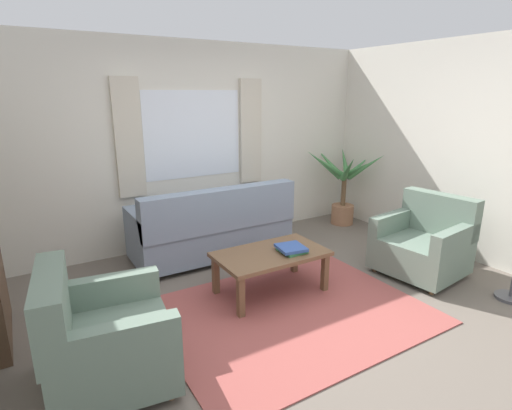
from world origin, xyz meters
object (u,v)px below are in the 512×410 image
couch (213,229)px  potted_plant (343,186)px  armchair_right (424,243)px  book_stack_on_table (291,249)px  coffee_table (271,257)px  armchair_left (101,338)px

couch → potted_plant: potted_plant is taller
armchair_right → book_stack_on_table: bearing=-111.7°
armchair_right → potted_plant: size_ratio=0.80×
coffee_table → couch: bearing=95.3°
armchair_right → armchair_left: bearing=-96.8°
armchair_right → potted_plant: (0.44, 1.79, 0.24)m
book_stack_on_table → coffee_table: bearing=152.3°
armchair_left → potted_plant: bearing=-57.8°
coffee_table → book_stack_on_table: 0.22m
couch → book_stack_on_table: couch is taller
couch → armchair_right: size_ratio=2.03×
armchair_right → coffee_table: size_ratio=0.85×
armchair_right → book_stack_on_table: armchair_right is taller
armchair_left → coffee_table: bearing=-66.2°
book_stack_on_table → potted_plant: (1.97, 1.40, 0.13)m
couch → coffee_table: bearing=95.3°
armchair_left → couch: bearing=-37.4°
armchair_right → coffee_table: bearing=-113.2°
armchair_left → potted_plant: size_ratio=0.80×
couch → book_stack_on_table: (0.29, -1.22, 0.10)m
couch → armchair_right: bearing=138.3°
armchair_left → armchair_right: bearing=-82.5°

